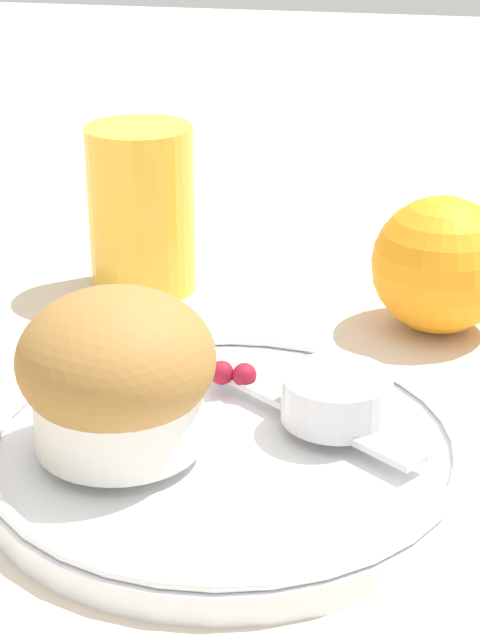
# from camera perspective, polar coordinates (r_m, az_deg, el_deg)

# --- Properties ---
(ground_plane) EXTENTS (3.00, 3.00, 0.00)m
(ground_plane) POSITION_cam_1_polar(r_m,az_deg,el_deg) (0.53, -1.00, -6.78)
(ground_plane) COLOR beige
(plate) EXTENTS (0.23, 0.23, 0.02)m
(plate) POSITION_cam_1_polar(r_m,az_deg,el_deg) (0.51, -0.84, -6.99)
(plate) COLOR white
(plate) RESTS_ON ground_plane
(muffin) EXTENTS (0.09, 0.09, 0.07)m
(muffin) POSITION_cam_1_polar(r_m,az_deg,el_deg) (0.48, -6.58, -2.87)
(muffin) COLOR silver
(muffin) RESTS_ON plate
(cream_ramekin) EXTENTS (0.05, 0.05, 0.02)m
(cream_ramekin) POSITION_cam_1_polar(r_m,az_deg,el_deg) (0.51, 5.17, -4.02)
(cream_ramekin) COLOR silver
(cream_ramekin) RESTS_ON plate
(berry_pair) EXTENTS (0.02, 0.01, 0.01)m
(berry_pair) POSITION_cam_1_polar(r_m,az_deg,el_deg) (0.54, -0.37, -2.89)
(berry_pair) COLOR maroon
(berry_pair) RESTS_ON plate
(butter_knife) EXTENTS (0.17, 0.12, 0.00)m
(butter_knife) POSITION_cam_1_polar(r_m,az_deg,el_deg) (0.54, 1.39, -3.73)
(butter_knife) COLOR silver
(butter_knife) RESTS_ON plate
(orange_fruit) EXTENTS (0.08, 0.08, 0.08)m
(orange_fruit) POSITION_cam_1_polar(r_m,az_deg,el_deg) (0.65, 10.65, 2.91)
(orange_fruit) COLOR orange
(orange_fruit) RESTS_ON ground_plane
(juice_glass) EXTENTS (0.07, 0.07, 0.11)m
(juice_glass) POSITION_cam_1_polar(r_m,az_deg,el_deg) (0.70, -5.28, 5.90)
(juice_glass) COLOR gold
(juice_glass) RESTS_ON ground_plane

